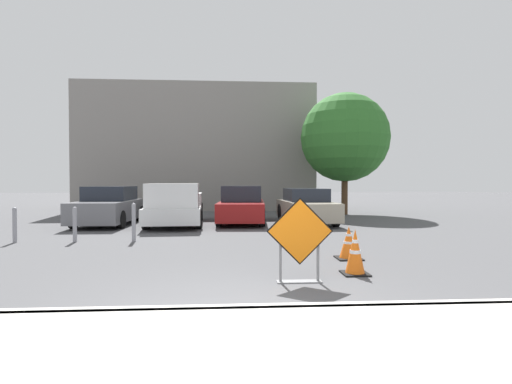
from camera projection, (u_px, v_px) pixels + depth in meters
name	position (u px, v px, depth m)	size (l,w,h in m)	color
ground_plane	(232.00, 227.00, 14.88)	(96.00, 96.00, 0.00)	#4C4C4F
sidewalk_strip	(241.00, 369.00, 3.41)	(22.17, 2.99, 0.14)	beige
curb_lip	(238.00, 312.00, 4.90)	(22.17, 0.20, 0.14)	beige
road_closed_sign	(300.00, 238.00, 6.57)	(1.11, 0.20, 1.41)	black
traffic_cone_nearest	(355.00, 252.00, 7.19)	(0.47, 0.47, 0.82)	black
traffic_cone_second	(349.00, 243.00, 8.63)	(0.54, 0.54, 0.71)	black
parked_car_nearest	(110.00, 207.00, 15.69)	(1.94, 4.56, 1.50)	slate
pickup_truck	(175.00, 206.00, 15.27)	(2.28, 5.24, 1.61)	silver
parked_car_second	(242.00, 206.00, 16.31)	(2.04, 4.66, 1.51)	maroon
parked_car_third	(306.00, 207.00, 16.13)	(1.94, 4.43, 1.40)	#A39984
bollard_nearest	(134.00, 221.00, 11.15)	(0.12, 0.12, 1.08)	gray
bollard_second	(75.00, 223.00, 11.04)	(0.12, 0.12, 0.98)	gray
bollard_third	(15.00, 224.00, 10.94)	(0.12, 0.12, 0.98)	gray
building_facade_backdrop	(199.00, 150.00, 24.94)	(13.83, 5.00, 7.36)	gray
street_tree_behind_lot	(345.00, 138.00, 20.34)	(4.50, 4.50, 6.19)	#513823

